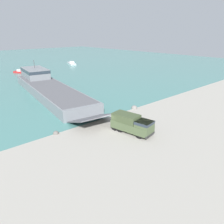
{
  "coord_description": "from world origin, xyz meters",
  "views": [
    {
      "loc": [
        -21.97,
        -25.36,
        15.33
      ],
      "look_at": [
        1.93,
        1.56,
        2.04
      ],
      "focal_mm": 35.0,
      "sensor_mm": 36.0,
      "label": 1
    }
  ],
  "objects_px": {
    "landing_craft": "(47,86)",
    "moored_boat_b": "(21,72)",
    "moored_boat_a": "(72,63)",
    "military_truck": "(132,124)",
    "soldier_on_ramp": "(149,123)"
  },
  "relations": [
    {
      "from": "landing_craft",
      "to": "soldier_on_ramp",
      "type": "distance_m",
      "value": 32.89
    },
    {
      "from": "landing_craft",
      "to": "soldier_on_ramp",
      "type": "relative_size",
      "value": 27.59
    },
    {
      "from": "landing_craft",
      "to": "moored_boat_b",
      "type": "bearing_deg",
      "value": 89.21
    },
    {
      "from": "landing_craft",
      "to": "moored_boat_b",
      "type": "relative_size",
      "value": 7.41
    },
    {
      "from": "military_truck",
      "to": "soldier_on_ramp",
      "type": "height_order",
      "value": "military_truck"
    },
    {
      "from": "soldier_on_ramp",
      "to": "moored_boat_b",
      "type": "height_order",
      "value": "soldier_on_ramp"
    },
    {
      "from": "landing_craft",
      "to": "military_truck",
      "type": "relative_size",
      "value": 6.32
    },
    {
      "from": "military_truck",
      "to": "soldier_on_ramp",
      "type": "bearing_deg",
      "value": 67.43
    },
    {
      "from": "landing_craft",
      "to": "moored_boat_a",
      "type": "relative_size",
      "value": 5.0
    },
    {
      "from": "military_truck",
      "to": "soldier_on_ramp",
      "type": "distance_m",
      "value": 3.57
    },
    {
      "from": "landing_craft",
      "to": "moored_boat_b",
      "type": "xyz_separation_m",
      "value": [
        5.64,
        34.58,
        -1.34
      ]
    },
    {
      "from": "landing_craft",
      "to": "soldier_on_ramp",
      "type": "xyz_separation_m",
      "value": [
        2.43,
        -32.79,
        -0.85
      ]
    },
    {
      "from": "moored_boat_a",
      "to": "moored_boat_b",
      "type": "bearing_deg",
      "value": -145.55
    },
    {
      "from": "soldier_on_ramp",
      "to": "moored_boat_b",
      "type": "xyz_separation_m",
      "value": [
        3.21,
        67.37,
        -0.49
      ]
    },
    {
      "from": "landing_craft",
      "to": "moored_boat_a",
      "type": "distance_m",
      "value": 53.73
    }
  ]
}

